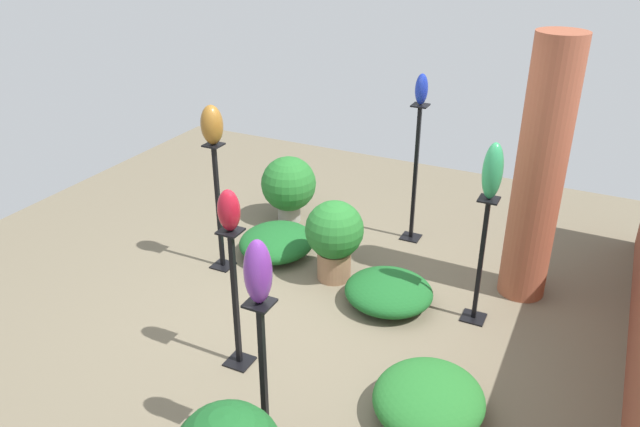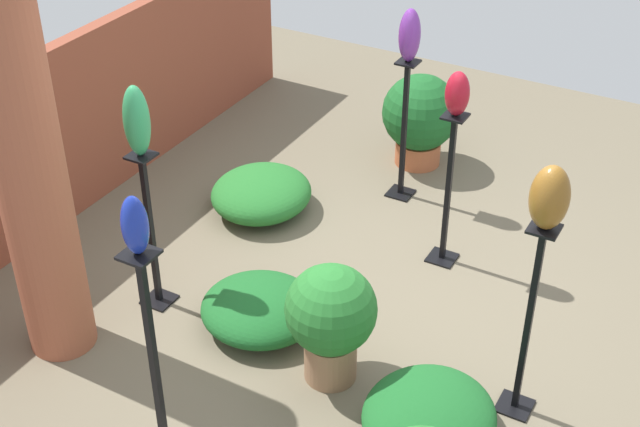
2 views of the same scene
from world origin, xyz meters
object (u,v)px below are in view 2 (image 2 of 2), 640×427
object	(u,v)px
art_vase_cobalt	(135,225)
art_vase_ruby	(457,94)
pedestal_cobalt	(156,381)
art_vase_bronze	(550,198)
potted_plant_back_center	(420,116)
pedestal_violet	(404,136)
pedestal_ruby	(448,197)
pedestal_bronze	(527,331)
brick_pillar	(32,185)
art_vase_violet	(410,35)
potted_plant_walkway_edge	(331,317)
pedestal_jade	(152,238)
art_vase_jade	(137,121)

from	to	relation	value
art_vase_cobalt	art_vase_ruby	size ratio (longest dim) A/B	0.98
pedestal_cobalt	art_vase_bronze	distance (m)	2.19
art_vase_ruby	potted_plant_back_center	distance (m)	1.67
pedestal_violet	art_vase_bronze	bearing A→B (deg)	-139.10
art_vase_bronze	art_vase_ruby	distance (m)	1.51
art_vase_cobalt	art_vase_ruby	distance (m)	2.64
pedestal_ruby	pedestal_bronze	bearing A→B (deg)	-140.98
brick_pillar	pedestal_bronze	distance (m)	2.94
brick_pillar	art_vase_violet	world-z (taller)	brick_pillar
art_vase_bronze	art_vase_cobalt	size ratio (longest dim) A/B	1.20
pedestal_cobalt	potted_plant_walkway_edge	size ratio (longest dim) A/B	1.86
pedestal_ruby	art_vase_cobalt	bearing A→B (deg)	168.03
pedestal_cobalt	pedestal_jade	xyz separation A→B (m)	(1.17, 0.97, -0.16)
potted_plant_walkway_edge	potted_plant_back_center	size ratio (longest dim) A/B	0.99
pedestal_bronze	pedestal_ruby	distance (m)	1.51
pedestal_ruby	art_vase_bronze	bearing A→B (deg)	-140.98
pedestal_violet	art_vase_bronze	world-z (taller)	art_vase_bronze
pedestal_bronze	pedestal_cobalt	world-z (taller)	pedestal_cobalt
brick_pillar	pedestal_bronze	world-z (taller)	brick_pillar
pedestal_violet	art_vase_ruby	distance (m)	1.22
brick_pillar	art_vase_jade	distance (m)	0.72
pedestal_jade	art_vase_ruby	size ratio (longest dim) A/B	3.68
pedestal_violet	pedestal_cobalt	bearing A→B (deg)	-178.27
pedestal_bronze	pedestal_ruby	size ratio (longest dim) A/B	1.10
pedestal_jade	pedestal_ruby	bearing A→B (deg)	-47.30
pedestal_jade	art_vase_bronze	size ratio (longest dim) A/B	3.15
pedestal_ruby	art_vase_ruby	size ratio (longest dim) A/B	3.75
art_vase_cobalt	potted_plant_back_center	size ratio (longest dim) A/B	0.38
pedestal_bronze	potted_plant_walkway_edge	world-z (taller)	pedestal_bronze
art_vase_ruby	potted_plant_walkway_edge	bearing A→B (deg)	174.69
art_vase_bronze	art_vase_ruby	size ratio (longest dim) A/B	1.17
brick_pillar	art_vase_violet	bearing A→B (deg)	-23.32
pedestal_bronze	art_vase_jade	size ratio (longest dim) A/B	2.75
art_vase_ruby	pedestal_cobalt	bearing A→B (deg)	168.03
pedestal_jade	potted_plant_walkway_edge	bearing A→B (deg)	-92.92
art_vase_ruby	pedestal_jade	bearing A→B (deg)	132.70
brick_pillar	pedestal_ruby	distance (m)	2.78
brick_pillar	art_vase_ruby	distance (m)	2.71
potted_plant_walkway_edge	art_vase_jade	bearing A→B (deg)	87.08
pedestal_violet	potted_plant_back_center	world-z (taller)	pedestal_violet
pedestal_ruby	art_vase_cobalt	xyz separation A→B (m)	(-2.57, 0.54, 1.10)
potted_plant_walkway_edge	art_vase_cobalt	bearing A→B (deg)	159.67
art_vase_violet	potted_plant_walkway_edge	size ratio (longest dim) A/B	0.51
pedestal_bronze	art_vase_cobalt	world-z (taller)	art_vase_cobalt
pedestal_bronze	art_vase_cobalt	bearing A→B (deg)	133.06
pedestal_cobalt	potted_plant_back_center	distance (m)	3.79
art_vase_jade	pedestal_cobalt	bearing A→B (deg)	-140.42
pedestal_jade	art_vase_jade	size ratio (longest dim) A/B	2.46
pedestal_cobalt	brick_pillar	bearing A→B (deg)	66.49
brick_pillar	art_vase_jade	bearing A→B (deg)	-24.69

